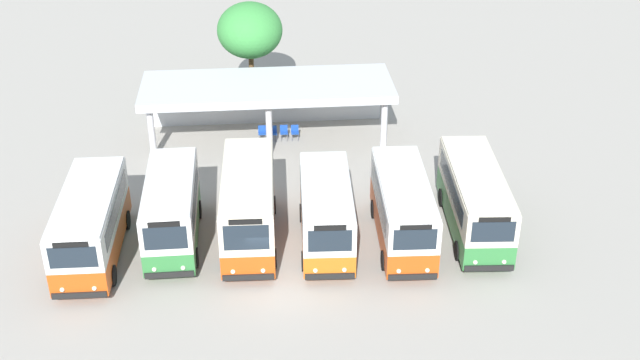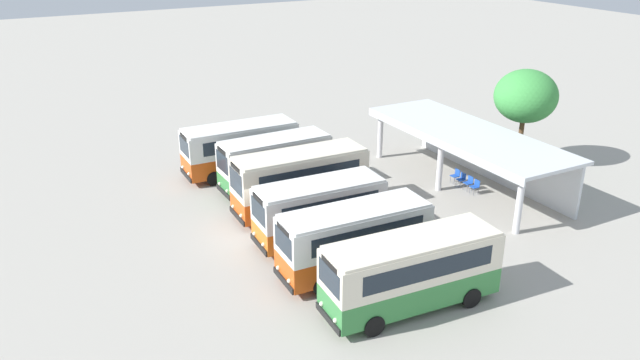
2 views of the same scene
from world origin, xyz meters
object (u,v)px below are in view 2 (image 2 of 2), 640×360
at_px(city_bus_middle_cream, 300,180).
at_px(waiting_chair_end_by_column, 456,175).
at_px(city_bus_fifth_blue, 354,238).
at_px(city_bus_nearest_orange, 240,147).
at_px(city_bus_second_in_row, 275,162).
at_px(city_bus_fourth_amber, 319,209).
at_px(city_bus_far_end_green, 411,270).
at_px(waiting_chair_fourth_seat, 476,185).
at_px(waiting_chair_middle_seat, 469,182).
at_px(waiting_chair_second_from_end, 462,178).

bearing_deg(city_bus_middle_cream, waiting_chair_end_by_column, 85.52).
bearing_deg(city_bus_fifth_blue, city_bus_nearest_orange, 179.91).
relative_size(city_bus_second_in_row, city_bus_fourth_amber, 1.01).
bearing_deg(city_bus_middle_cream, city_bus_far_end_green, -0.86).
relative_size(city_bus_far_end_green, waiting_chair_fourth_seat, 8.98).
bearing_deg(city_bus_nearest_orange, waiting_chair_middle_seat, 50.69).
bearing_deg(city_bus_far_end_green, city_bus_middle_cream, 179.14).
distance_m(city_bus_second_in_row, city_bus_fourth_amber, 7.02).
relative_size(city_bus_nearest_orange, waiting_chair_middle_seat, 8.49).
distance_m(city_bus_fifth_blue, waiting_chair_middle_seat, 12.18).
height_order(waiting_chair_end_by_column, waiting_chair_fourth_seat, same).
relative_size(city_bus_second_in_row, waiting_chair_end_by_column, 7.80).
relative_size(city_bus_nearest_orange, city_bus_middle_cream, 0.97).
height_order(waiting_chair_end_by_column, waiting_chair_second_from_end, same).
height_order(city_bus_fifth_blue, waiting_chair_fourth_seat, city_bus_fifth_blue).
xyz_separation_m(waiting_chair_second_from_end, waiting_chair_fourth_seat, (1.25, -0.01, 0.00)).
distance_m(city_bus_second_in_row, city_bus_far_end_green, 13.96).
relative_size(city_bus_second_in_row, city_bus_fifth_blue, 0.94).
relative_size(city_bus_fourth_amber, waiting_chair_fourth_seat, 7.74).
bearing_deg(city_bus_fifth_blue, waiting_chair_second_from_end, 116.66).
relative_size(waiting_chair_second_from_end, waiting_chair_middle_seat, 1.00).
xyz_separation_m(city_bus_far_end_green, waiting_chair_end_by_column, (-9.66, 10.51, -1.25)).
xyz_separation_m(city_bus_fourth_amber, waiting_chair_second_from_end, (-2.05, 10.95, -1.23)).
bearing_deg(city_bus_second_in_row, waiting_chair_second_from_end, 64.19).
relative_size(city_bus_second_in_row, city_bus_far_end_green, 0.87).
relative_size(city_bus_far_end_green, waiting_chair_second_from_end, 8.98).
distance_m(city_bus_fourth_amber, waiting_chair_middle_seat, 11.14).
xyz_separation_m(city_bus_fifth_blue, city_bus_far_end_green, (3.49, 0.61, -0.01)).
bearing_deg(city_bus_fifth_blue, waiting_chair_middle_seat, 113.94).
distance_m(city_bus_fourth_amber, city_bus_fifth_blue, 3.49).
bearing_deg(city_bus_far_end_green, city_bus_nearest_orange, -178.08).
height_order(city_bus_middle_cream, waiting_chair_end_by_column, city_bus_middle_cream).
bearing_deg(city_bus_fourth_amber, waiting_chair_end_by_column, 103.66).
height_order(city_bus_far_end_green, waiting_chair_middle_seat, city_bus_far_end_green).
bearing_deg(waiting_chair_middle_seat, city_bus_far_end_green, -51.23).
bearing_deg(waiting_chair_second_from_end, city_bus_nearest_orange, -127.39).
relative_size(city_bus_second_in_row, city_bus_middle_cream, 0.89).
height_order(city_bus_middle_cream, city_bus_fifth_blue, city_bus_middle_cream).
xyz_separation_m(city_bus_second_in_row, waiting_chair_end_by_column, (4.30, 10.27, -1.28)).
bearing_deg(city_bus_nearest_orange, city_bus_fifth_blue, -0.09).
bearing_deg(waiting_chair_middle_seat, city_bus_second_in_row, -118.53).
relative_size(city_bus_middle_cream, waiting_chair_end_by_column, 8.74).
xyz_separation_m(city_bus_nearest_orange, city_bus_second_in_row, (3.49, 0.83, 0.03)).
height_order(city_bus_fifth_blue, city_bus_far_end_green, city_bus_fifth_blue).
xyz_separation_m(waiting_chair_end_by_column, waiting_chair_second_from_end, (0.63, -0.08, 0.00)).
distance_m(city_bus_nearest_orange, city_bus_far_end_green, 17.46).
bearing_deg(city_bus_nearest_orange, waiting_chair_second_from_end, 52.61).
xyz_separation_m(waiting_chair_end_by_column, waiting_chair_fourth_seat, (1.88, -0.09, 0.00)).
height_order(city_bus_middle_cream, city_bus_far_end_green, city_bus_middle_cream).
relative_size(city_bus_middle_cream, waiting_chair_second_from_end, 8.74).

